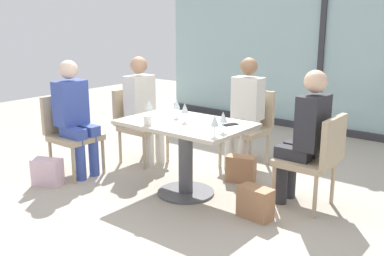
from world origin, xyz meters
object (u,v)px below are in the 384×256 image
at_px(person_side_end, 75,113).
at_px(handbag_2, 255,203).
at_px(person_far_left, 143,105).
at_px(wine_glass_2, 184,108).
at_px(wine_glass_0, 223,117).
at_px(handbag_0, 241,169).
at_px(wine_glass_1, 215,121).
at_px(dining_table_main, 186,142).
at_px(chair_far_left, 137,120).
at_px(wine_glass_3, 149,105).
at_px(chair_side_end, 70,129).
at_px(wine_glass_4, 177,104).
at_px(handbag_1, 47,172).
at_px(chair_far_right, 316,156).
at_px(person_near_window, 245,107).
at_px(coffee_cup, 148,120).
at_px(cell_phone_on_table, 230,124).
at_px(person_far_right, 306,132).
at_px(chair_near_window, 249,123).

xyz_separation_m(person_side_end, handbag_2, (2.10, 0.26, -0.56)).
bearing_deg(person_far_left, wine_glass_2, -25.13).
bearing_deg(wine_glass_0, person_far_left, 159.50).
bearing_deg(wine_glass_0, handbag_0, 109.29).
xyz_separation_m(person_side_end, wine_glass_1, (1.81, 0.05, 0.16)).
distance_m(dining_table_main, chair_far_left, 1.21).
relative_size(person_side_end, wine_glass_3, 6.81).
height_order(chair_far_left, wine_glass_2, wine_glass_2).
distance_m(chair_side_end, wine_glass_4, 1.32).
bearing_deg(handbag_1, person_side_end, 68.74).
bearing_deg(wine_glass_2, wine_glass_3, -169.56).
distance_m(person_far_left, wine_glass_0, 1.63).
distance_m(chair_far_right, person_near_window, 1.29).
bearing_deg(handbag_0, person_near_window, 101.99).
relative_size(chair_side_end, chair_far_right, 1.00).
bearing_deg(wine_glass_0, coffee_cup, -162.87).
xyz_separation_m(dining_table_main, handbag_1, (-1.27, -0.71, -0.39)).
bearing_deg(chair_far_left, wine_glass_3, -36.96).
relative_size(wine_glass_1, handbag_2, 0.62).
relative_size(person_near_window, handbag_1, 4.20).
bearing_deg(coffee_cup, wine_glass_4, 89.11).
xyz_separation_m(chair_side_end, wine_glass_3, (1.00, 0.23, 0.37)).
xyz_separation_m(person_side_end, cell_phone_on_table, (1.69, 0.47, 0.03)).
bearing_deg(handbag_1, cell_phone_on_table, 4.42).
distance_m(person_far_right, wine_glass_2, 1.13).
relative_size(chair_far_right, person_near_window, 0.69).
height_order(chair_far_left, coffee_cup, chair_far_left).
bearing_deg(wine_glass_4, wine_glass_3, -140.19).
relative_size(chair_far_right, handbag_0, 2.90).
distance_m(dining_table_main, wine_glass_2, 0.33).
bearing_deg(wine_glass_2, chair_side_end, -167.89).
relative_size(chair_near_window, wine_glass_2, 4.70).
height_order(dining_table_main, wine_glass_3, wine_glass_3).
height_order(chair_far_left, person_side_end, person_side_end).
bearing_deg(chair_near_window, chair_far_left, -147.43).
distance_m(person_near_window, cell_phone_on_table, 0.99).
bearing_deg(wine_glass_1, wine_glass_3, 169.01).
xyz_separation_m(dining_table_main, person_far_left, (-1.01, 0.46, 0.17)).
height_order(wine_glass_1, handbag_1, wine_glass_1).
relative_size(coffee_cup, handbag_2, 0.30).
relative_size(wine_glass_4, handbag_1, 0.62).
relative_size(person_side_end, wine_glass_0, 6.81).
bearing_deg(person_near_window, chair_far_left, -151.56).
xyz_separation_m(cell_phone_on_table, handbag_1, (-1.67, -0.87, -0.59)).
bearing_deg(person_side_end, chair_near_window, 49.19).
distance_m(chair_near_window, wine_glass_2, 1.25).
xyz_separation_m(person_side_end, wine_glass_4, (1.10, 0.40, 0.16)).
relative_size(chair_near_window, chair_far_right, 1.00).
bearing_deg(chair_far_right, wine_glass_2, -157.17).
xyz_separation_m(handbag_0, handbag_2, (0.57, -0.67, 0.00)).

